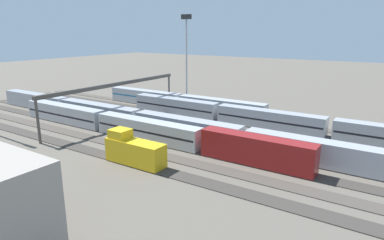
% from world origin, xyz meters
% --- Properties ---
extents(ground_plane, '(400.00, 400.00, 0.00)m').
position_xyz_m(ground_plane, '(0.00, 0.00, 0.00)').
color(ground_plane, '#60594F').
extents(track_bed_0, '(140.00, 2.80, 0.12)m').
position_xyz_m(track_bed_0, '(0.00, -17.50, 0.06)').
color(track_bed_0, '#4C443D').
rests_on(track_bed_0, ground_plane).
extents(track_bed_1, '(140.00, 2.80, 0.12)m').
position_xyz_m(track_bed_1, '(0.00, -12.50, 0.06)').
color(track_bed_1, '#3D3833').
rests_on(track_bed_1, ground_plane).
extents(track_bed_2, '(140.00, 2.80, 0.12)m').
position_xyz_m(track_bed_2, '(0.00, -7.50, 0.06)').
color(track_bed_2, '#3D3833').
rests_on(track_bed_2, ground_plane).
extents(track_bed_3, '(140.00, 2.80, 0.12)m').
position_xyz_m(track_bed_3, '(0.00, -2.50, 0.06)').
color(track_bed_3, '#4C443D').
rests_on(track_bed_3, ground_plane).
extents(track_bed_4, '(140.00, 2.80, 0.12)m').
position_xyz_m(track_bed_4, '(0.00, 2.50, 0.06)').
color(track_bed_4, '#3D3833').
rests_on(track_bed_4, ground_plane).
extents(track_bed_5, '(140.00, 2.80, 0.12)m').
position_xyz_m(track_bed_5, '(0.00, 7.50, 0.06)').
color(track_bed_5, '#3D3833').
rests_on(track_bed_5, ground_plane).
extents(track_bed_6, '(140.00, 2.80, 0.12)m').
position_xyz_m(track_bed_6, '(0.00, 12.50, 0.06)').
color(track_bed_6, '#4C443D').
rests_on(track_bed_6, ground_plane).
extents(track_bed_7, '(140.00, 2.80, 0.12)m').
position_xyz_m(track_bed_7, '(0.00, 17.50, 0.06)').
color(track_bed_7, '#3D3833').
rests_on(track_bed_7, ground_plane).
extents(train_on_track_5, '(66.40, 3.06, 4.40)m').
position_xyz_m(train_on_track_5, '(10.95, 7.50, 2.11)').
color(train_on_track_5, maroon).
rests_on(train_on_track_5, ground_plane).
extents(train_on_track_0, '(47.20, 3.06, 3.80)m').
position_xyz_m(train_on_track_0, '(18.77, -17.50, 2.01)').
color(train_on_track_0, '#B7BABF').
rests_on(train_on_track_0, ground_plane).
extents(train_on_track_4, '(119.80, 3.00, 3.80)m').
position_xyz_m(train_on_track_4, '(3.36, 2.50, 2.02)').
color(train_on_track_4, '#A8AAB2').
rests_on(train_on_track_4, ground_plane).
extents(train_on_track_1, '(90.60, 3.06, 4.40)m').
position_xyz_m(train_on_track_1, '(-17.39, -12.50, 2.08)').
color(train_on_track_1, black).
rests_on(train_on_track_1, ground_plane).
extents(train_on_track_7, '(10.00, 3.00, 5.00)m').
position_xyz_m(train_on_track_7, '(2.88, 17.50, 2.16)').
color(train_on_track_7, gold).
rests_on(train_on_track_7, ground_plane).
extents(light_mast_0, '(2.80, 0.70, 24.05)m').
position_xyz_m(light_mast_0, '(18.62, -20.21, 15.60)').
color(light_mast_0, '#9EA0A5').
rests_on(light_mast_0, ground_plane).
extents(signal_gantry, '(0.70, 40.00, 8.80)m').
position_xyz_m(signal_gantry, '(24.03, 0.00, 7.73)').
color(signal_gantry, '#4C4742').
rests_on(signal_gantry, ground_plane).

